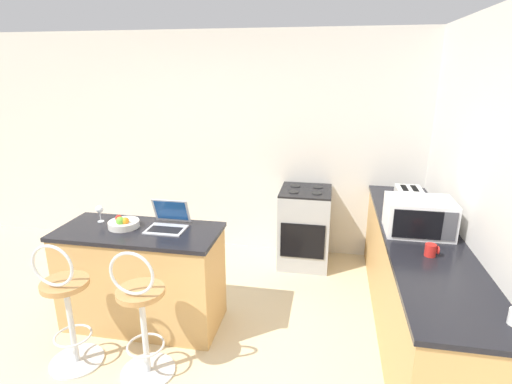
{
  "coord_description": "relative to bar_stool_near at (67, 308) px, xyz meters",
  "views": [
    {
      "loc": [
        1.2,
        -2.3,
        2.18
      ],
      "look_at": [
        0.49,
        1.47,
        0.99
      ],
      "focal_mm": 28.0,
      "sensor_mm": 36.0,
      "label": 1
    }
  ],
  "objects": [
    {
      "name": "wine_glass_tall",
      "position": [
        -0.11,
        0.72,
        0.51
      ],
      "size": [
        0.07,
        0.07,
        0.15
      ],
      "color": "silver",
      "rests_on": "breakfast_bar"
    },
    {
      "name": "mug_red",
      "position": [
        2.59,
        0.55,
        0.44
      ],
      "size": [
        0.1,
        0.08,
        0.09
      ],
      "color": "red",
      "rests_on": "counter_right"
    },
    {
      "name": "toaster",
      "position": [
        2.62,
        1.68,
        0.49
      ],
      "size": [
        0.26,
        0.3,
        0.18
      ],
      "color": "silver",
      "rests_on": "counter_right"
    },
    {
      "name": "breakfast_bar",
      "position": [
        0.3,
        0.61,
        -0.05
      ],
      "size": [
        1.37,
        0.61,
        0.89
      ],
      "color": "tan",
      "rests_on": "ground_plane"
    },
    {
      "name": "microwave",
      "position": [
        2.58,
        0.98,
        0.54
      ],
      "size": [
        0.52,
        0.4,
        0.29
      ],
      "color": "white",
      "rests_on": "counter_right"
    },
    {
      "name": "stove_range",
      "position": [
        1.6,
        2.02,
        -0.05
      ],
      "size": [
        0.56,
        0.6,
        0.9
      ],
      "color": "#9EA3A8",
      "rests_on": "ground_plane"
    },
    {
      "name": "bar_stool_near",
      "position": [
        0.0,
        0.0,
        0.0
      ],
      "size": [
        0.4,
        0.4,
        1.04
      ],
      "color": "silver",
      "rests_on": "ground_plane"
    },
    {
      "name": "fruit_bowl",
      "position": [
        0.15,
        0.63,
        0.43
      ],
      "size": [
        0.26,
        0.26,
        0.11
      ],
      "color": "silver",
      "rests_on": "breakfast_bar"
    },
    {
      "name": "ground_plane",
      "position": [
        0.64,
        0.06,
        -0.49
      ],
      "size": [
        20.0,
        20.0,
        0.0
      ],
      "primitive_type": "plane",
      "color": "beige"
    },
    {
      "name": "wall_back",
      "position": [
        0.64,
        2.37,
        0.81
      ],
      "size": [
        12.0,
        0.06,
        2.6
      ],
      "color": "silver",
      "rests_on": "ground_plane"
    },
    {
      "name": "laptop",
      "position": [
        0.53,
        0.7,
        0.46
      ],
      "size": [
        0.32,
        0.3,
        0.23
      ],
      "color": "#B7BABF",
      "rests_on": "breakfast_bar"
    },
    {
      "name": "bar_stool_far",
      "position": [
        0.59,
        0.0,
        0.0
      ],
      "size": [
        0.4,
        0.4,
        1.04
      ],
      "color": "silver",
      "rests_on": "ground_plane"
    },
    {
      "name": "counter_right",
      "position": [
        2.62,
        0.95,
        -0.05
      ],
      "size": [
        0.62,
        2.81,
        0.89
      ],
      "color": "tan",
      "rests_on": "ground_plane"
    }
  ]
}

